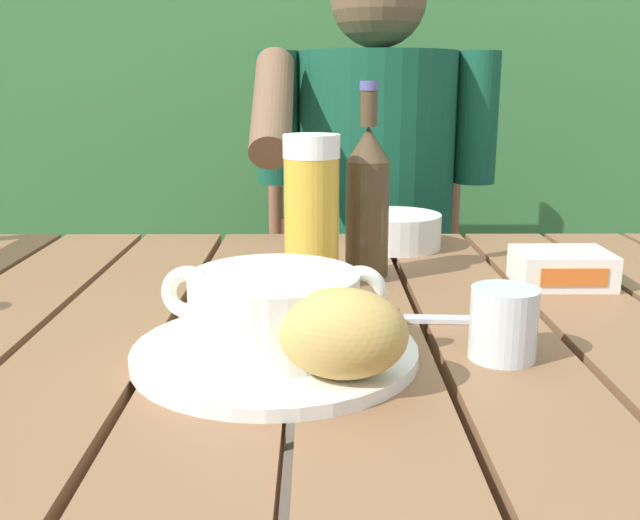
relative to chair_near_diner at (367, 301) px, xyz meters
The scene contains 13 objects.
dining_table 0.91m from the chair_near_diner, 94.92° to the right, with size 1.22×0.91×0.74m.
hedge_backdrop 0.86m from the chair_near_diner, 95.76° to the left, with size 3.05×0.84×2.18m.
chair_near_diner is the anchor object (origin of this frame).
person_eating 0.32m from the chair_near_diner, 90.80° to the right, with size 0.48×0.47×1.26m.
serving_plate 1.05m from the chair_near_diner, 99.20° to the right, with size 0.27×0.27×0.01m.
soup_bowl 1.06m from the chair_near_diner, 99.20° to the right, with size 0.21×0.16×0.08m.
bread_roll 1.12m from the chair_near_diner, 95.42° to the right, with size 0.12×0.10×0.08m.
beer_glass 0.85m from the chair_near_diner, 99.65° to the right, with size 0.07×0.07×0.19m.
beer_bottle 0.79m from the chair_near_diner, 94.54° to the right, with size 0.06×0.06×0.25m.
water_glass_small 1.05m from the chair_near_diner, 87.11° to the right, with size 0.06×0.06×0.07m.
butter_tub 0.83m from the chair_near_diner, 75.86° to the right, with size 0.12×0.09×0.04m.
table_knife 0.94m from the chair_near_diner, 92.25° to the right, with size 0.15×0.03×0.01m.
diner_bowl 0.61m from the chair_near_diner, 90.00° to the right, with size 0.14×0.14×0.05m.
Camera 1 is at (-0.05, -0.74, 0.99)m, focal length 39.95 mm.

